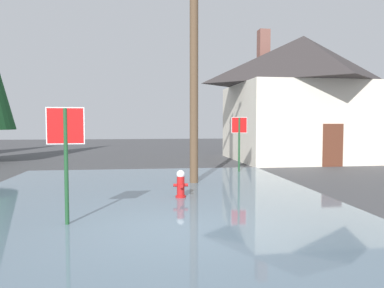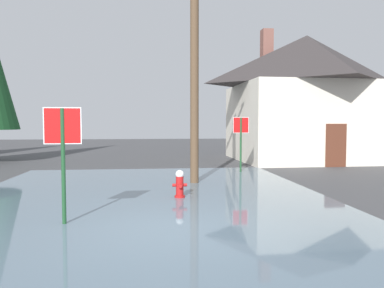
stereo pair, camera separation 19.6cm
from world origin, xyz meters
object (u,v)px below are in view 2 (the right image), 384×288
(fire_hydrant, at_px, (180,185))
(house, at_px, (306,96))
(stop_sign_near, at_px, (63,142))
(utility_pole, at_px, (194,59))
(stop_sign_far, at_px, (241,134))

(fire_hydrant, bearing_deg, house, 51.82)
(stop_sign_near, bearing_deg, fire_hydrant, 43.63)
(fire_hydrant, bearing_deg, stop_sign_near, -136.37)
(fire_hydrant, relative_size, house, 0.10)
(stop_sign_near, distance_m, fire_hydrant, 3.65)
(utility_pole, bearing_deg, house, 46.36)
(stop_sign_far, bearing_deg, house, 44.93)
(utility_pole, distance_m, house, 10.09)
(utility_pole, bearing_deg, stop_sign_near, -123.45)
(house, bearing_deg, stop_sign_far, -135.07)
(fire_hydrant, xyz_separation_m, utility_pole, (0.67, 2.40, 3.75))
(house, bearing_deg, fire_hydrant, -128.18)
(fire_hydrant, distance_m, utility_pole, 4.50)
(stop_sign_near, bearing_deg, utility_pole, 56.55)
(stop_sign_far, xyz_separation_m, house, (4.75, 4.74, 1.91))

